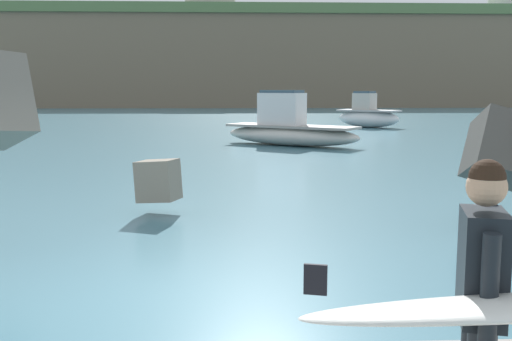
{
  "coord_description": "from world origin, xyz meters",
  "views": [
    {
      "loc": [
        0.72,
        -6.6,
        2.38
      ],
      "look_at": [
        1.03,
        0.5,
        1.4
      ],
      "focal_mm": 42.01,
      "sensor_mm": 36.0,
      "label": 1
    }
  ],
  "objects_px": {
    "boat_near_centre": "(289,129)",
    "mooring_buoy_inner": "(282,122)",
    "station_building_west": "(211,6)",
    "surfer_with_board": "(491,303)",
    "boat_mid_left": "(368,115)"
  },
  "relations": [
    {
      "from": "station_building_west",
      "to": "surfer_with_board",
      "type": "bearing_deg",
      "value": -87.39
    },
    {
      "from": "boat_near_centre",
      "to": "mooring_buoy_inner",
      "type": "bearing_deg",
      "value": 86.38
    },
    {
      "from": "boat_near_centre",
      "to": "boat_mid_left",
      "type": "bearing_deg",
      "value": 62.49
    },
    {
      "from": "mooring_buoy_inner",
      "to": "station_building_west",
      "type": "height_order",
      "value": "station_building_west"
    },
    {
      "from": "boat_near_centre",
      "to": "mooring_buoy_inner",
      "type": "height_order",
      "value": "boat_near_centre"
    },
    {
      "from": "mooring_buoy_inner",
      "to": "station_building_west",
      "type": "relative_size",
      "value": 0.05
    },
    {
      "from": "boat_mid_left",
      "to": "station_building_west",
      "type": "bearing_deg",
      "value": 100.49
    },
    {
      "from": "boat_near_centre",
      "to": "station_building_west",
      "type": "bearing_deg",
      "value": 94.27
    },
    {
      "from": "surfer_with_board",
      "to": "mooring_buoy_inner",
      "type": "height_order",
      "value": "surfer_with_board"
    },
    {
      "from": "mooring_buoy_inner",
      "to": "station_building_west",
      "type": "xyz_separation_m",
      "value": [
        -6.33,
        59.06,
        15.12
      ]
    },
    {
      "from": "surfer_with_board",
      "to": "boat_mid_left",
      "type": "distance_m",
      "value": 34.12
    },
    {
      "from": "boat_near_centre",
      "to": "boat_mid_left",
      "type": "relative_size",
      "value": 1.47
    },
    {
      "from": "mooring_buoy_inner",
      "to": "station_building_west",
      "type": "bearing_deg",
      "value": 96.12
    },
    {
      "from": "mooring_buoy_inner",
      "to": "station_building_west",
      "type": "distance_m",
      "value": 61.29
    },
    {
      "from": "boat_near_centre",
      "to": "boat_mid_left",
      "type": "xyz_separation_m",
      "value": [
        5.95,
        11.42,
        0.03
      ]
    }
  ]
}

